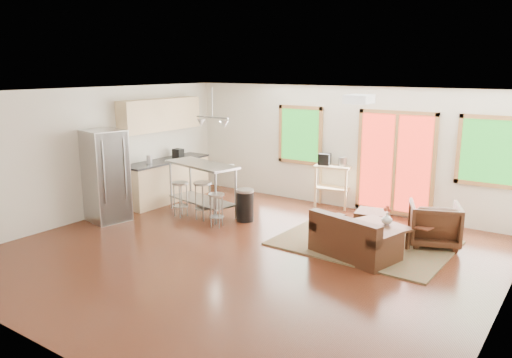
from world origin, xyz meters
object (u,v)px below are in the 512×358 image
Objects in this scene: refrigerator at (106,176)px; island at (202,179)px; kitchen_cart at (332,171)px; loveseat at (353,240)px; ottoman at (372,221)px; armchair at (434,222)px; rug at (364,243)px; coffee_table at (381,227)px.

refrigerator reaches higher than island.
refrigerator is at bearing -133.40° from kitchen_cart.
loveseat is 2.59× the size of ottoman.
kitchen_cart is at bearing 57.81° from refrigerator.
kitchen_cart is (-2.51, 1.16, 0.39)m from armchair.
island is at bearing 60.21° from refrigerator.
kitchen_cart is at bearing 142.63° from ottoman.
refrigerator reaches higher than loveseat.
island reaches higher than rug.
refrigerator reaches higher than rug.
loveseat is at bearing 22.16° from refrigerator.
rug is 0.42m from coffee_table.
kitchen_cart reaches higher than loveseat.
coffee_table is 5.30m from refrigerator.
armchair reaches higher than ottoman.
island is 1.52× the size of kitchen_cart.
rug is 1.56× the size of refrigerator.
loveseat is at bearing -56.70° from kitchen_cart.
loveseat reaches higher than ottoman.
ottoman is at bearing 122.33° from coffee_table.
ottoman reaches higher than rug.
ottoman is 0.32× the size of island.
kitchen_cart is (1.97, 1.97, 0.07)m from island.
refrigerator is 1.54× the size of kitchen_cart.
armchair is at bearing 37.43° from coffee_table.
island is at bearing -176.76° from rug.
loveseat is 0.83× the size of island.
kitchen_cart reaches higher than ottoman.
armchair is (0.90, 1.30, 0.13)m from loveseat.
coffee_table is at bearing 29.76° from refrigerator.
island is (-4.49, -0.81, 0.32)m from armchair.
rug is 1.59× the size of island.
kitchen_cart is (3.21, 3.40, -0.10)m from refrigerator.
refrigerator reaches higher than ottoman.
kitchen_cart is at bearing 136.10° from coffee_table.
coffee_table is at bearing 3.87° from island.
island is (-3.76, -0.25, 0.39)m from coffee_table.
refrigerator is at bearing -161.45° from coffee_table.
rug is 0.78m from ottoman.
rug is at bearing -167.91° from coffee_table.
rug is 2.47m from kitchen_cart.
rug is at bearing -49.37° from kitchen_cart.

